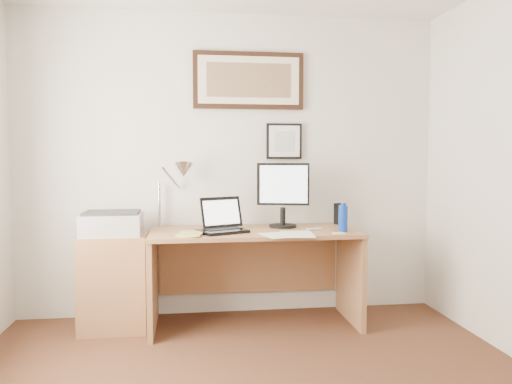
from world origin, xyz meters
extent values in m
cube|color=silver|center=(0.00, 2.00, 1.25)|extent=(3.50, 0.02, 2.50)
cube|color=#8F5F3C|center=(-0.92, 1.68, 0.36)|extent=(0.50, 0.40, 0.73)
cylinder|color=#0C31A6|center=(0.81, 1.47, 0.85)|extent=(0.07, 0.07, 0.20)
cylinder|color=#0C31A6|center=(0.81, 1.47, 0.96)|extent=(0.04, 0.04, 0.02)
cube|color=black|center=(0.92, 1.88, 0.84)|extent=(0.10, 0.09, 0.18)
cube|color=white|center=(0.28, 1.35, 0.75)|extent=(0.26, 0.31, 0.00)
cube|color=white|center=(0.44, 1.37, 0.75)|extent=(0.26, 0.35, 0.00)
cube|color=#FFE978|center=(0.74, 1.34, 0.76)|extent=(0.08, 0.08, 0.01)
cylinder|color=white|center=(0.61, 1.57, 0.76)|extent=(0.14, 0.06, 0.02)
imported|color=tan|center=(-0.43, 1.46, 0.76)|extent=(0.22, 0.27, 0.02)
cube|color=#8F5F3C|center=(0.15, 1.63, 0.73)|extent=(1.60, 0.70, 0.03)
cube|color=#8F5F3C|center=(-0.63, 1.63, 0.36)|extent=(0.04, 0.65, 0.72)
cube|color=#8F5F3C|center=(0.93, 1.63, 0.36)|extent=(0.04, 0.65, 0.72)
cube|color=#8F5F3C|center=(0.15, 1.96, 0.45)|extent=(1.50, 0.03, 0.55)
cube|color=black|center=(-0.10, 1.53, 0.76)|extent=(0.41, 0.36, 0.02)
cube|color=black|center=(-0.10, 1.56, 0.78)|extent=(0.31, 0.23, 0.00)
cube|color=black|center=(-0.10, 1.67, 0.89)|extent=(0.34, 0.21, 0.23)
cube|color=white|center=(-0.10, 1.66, 0.89)|extent=(0.29, 0.17, 0.18)
cylinder|color=black|center=(0.40, 1.77, 0.76)|extent=(0.22, 0.22, 0.02)
cylinder|color=black|center=(0.40, 1.77, 0.84)|extent=(0.04, 0.04, 0.14)
cube|color=black|center=(0.40, 1.76, 1.10)|extent=(0.42, 0.13, 0.34)
cube|color=silver|center=(0.40, 1.74, 1.10)|extent=(0.37, 0.09, 0.30)
cube|color=#ABABAE|center=(-0.93, 1.67, 0.81)|extent=(0.44, 0.34, 0.16)
cube|color=#2D2D2D|center=(-0.93, 1.67, 0.90)|extent=(0.40, 0.30, 0.02)
cylinder|color=silver|center=(-0.59, 1.92, 0.93)|extent=(0.02, 0.02, 0.36)
cylinder|color=silver|center=(-0.49, 1.86, 1.15)|extent=(0.15, 0.23, 0.19)
cone|color=silver|center=(-0.39, 1.80, 1.21)|extent=(0.16, 0.18, 0.15)
cube|color=black|center=(0.15, 1.98, 1.95)|extent=(0.92, 0.03, 0.47)
cube|color=#EBE1C5|center=(0.15, 1.96, 1.95)|extent=(0.84, 0.01, 0.39)
cube|color=brown|center=(0.15, 1.95, 1.95)|extent=(0.70, 0.00, 0.28)
cube|color=black|center=(0.45, 1.98, 1.45)|extent=(0.30, 0.02, 0.30)
cube|color=white|center=(0.45, 1.96, 1.45)|extent=(0.26, 0.00, 0.26)
cube|color=silver|center=(0.45, 1.96, 1.45)|extent=(0.17, 0.00, 0.17)
camera|label=1|loc=(-0.35, -2.18, 1.32)|focal=35.00mm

